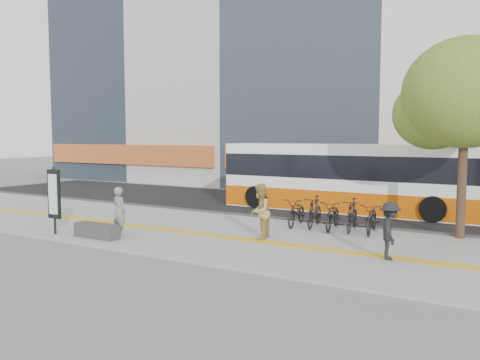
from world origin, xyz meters
The scene contains 13 objects.
ground centered at (0.00, 0.00, 0.00)m, with size 120.00×120.00×0.00m, color slate.
sidewalk centered at (0.00, 1.50, 0.04)m, with size 40.00×7.00×0.08m, color slate.
tactile_strip centered at (0.00, 1.00, 0.09)m, with size 40.00×0.45×0.01m, color gold.
street centered at (0.00, 9.00, 0.03)m, with size 40.00×8.00×0.06m, color black.
curb centered at (0.00, 5.00, 0.07)m, with size 40.00×0.25×0.14m, color #343436.
bench centered at (-2.60, -1.20, 0.30)m, with size 1.60×0.45×0.45m, color #343436.
signboard centered at (-4.20, -1.51, 1.37)m, with size 0.55×0.10×2.20m.
street_tree centered at (7.18, 4.82, 4.51)m, with size 4.40×3.80×6.31m.
bus centered at (2.15, 8.50, 1.42)m, with size 10.82×2.57×2.88m.
bicycle_row centered at (3.26, 4.00, 0.60)m, with size 3.65×1.97×1.11m.
seated_woman centered at (-2.24, -0.56, 0.87)m, with size 0.57×0.38×1.58m, color black.
pedestrian_tan centered at (1.88, 1.30, 0.95)m, with size 0.84×0.66×1.73m, color #AA904B.
pedestrian_dark centered at (6.00, 0.79, 0.83)m, with size 0.97×0.56×1.51m, color black.
Camera 1 is at (9.19, -12.00, 3.25)m, focal length 36.98 mm.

